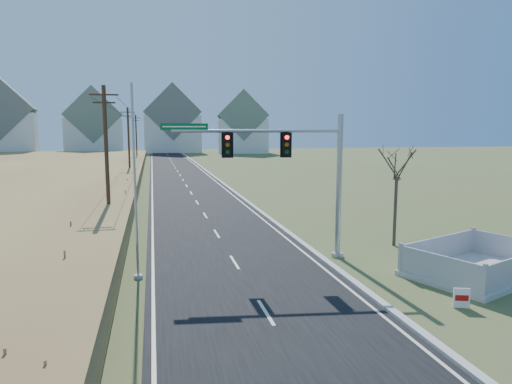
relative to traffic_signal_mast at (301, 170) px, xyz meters
name	(u,v)px	position (x,y,z in m)	size (l,w,h in m)	color
ground	(253,293)	(-3.28, -4.27, -4.27)	(260.00, 260.00, 0.00)	#47572A
road	(178,173)	(-3.28, 45.73, -4.24)	(8.00, 180.00, 0.06)	black
curb	(207,172)	(0.87, 45.73, -4.18)	(0.30, 180.00, 0.18)	#B2AFA8
utility_pole_near	(106,153)	(-9.78, 10.73, 0.42)	(1.80, 0.26, 9.00)	#422D1E
utility_pole_mid	(129,141)	(-9.78, 40.73, 0.42)	(1.80, 0.26, 9.00)	#422D1E
utility_pole_far	(136,138)	(-9.78, 70.73, 0.42)	(1.80, 0.26, 9.00)	#422D1E
condo_nnw	(94,127)	(-21.28, 103.73, 2.67)	(14.93, 11.17, 17.03)	silver
condo_n	(172,124)	(-1.28, 107.73, 3.34)	(15.27, 10.20, 18.54)	silver
condo_ne	(242,127)	(16.72, 99.73, 2.57)	(14.12, 10.51, 16.52)	silver
traffic_signal_mast	(301,170)	(0.00, 0.00, 0.00)	(8.60, 1.46, 6.90)	#9EA0A5
fence_enclosure	(477,269)	(6.54, -4.22, -4.00)	(6.84, 5.82, 1.32)	#B7B5AD
open_sign	(462,298)	(3.50, -7.27, -3.90)	(0.55, 0.22, 0.70)	white
flagpole	(136,203)	(-7.58, -1.50, -1.07)	(0.36, 0.36, 8.01)	#B7B5AD
bare_tree	(397,161)	(5.65, 1.10, 0.27)	(2.12, 2.12, 5.62)	#4C3F33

